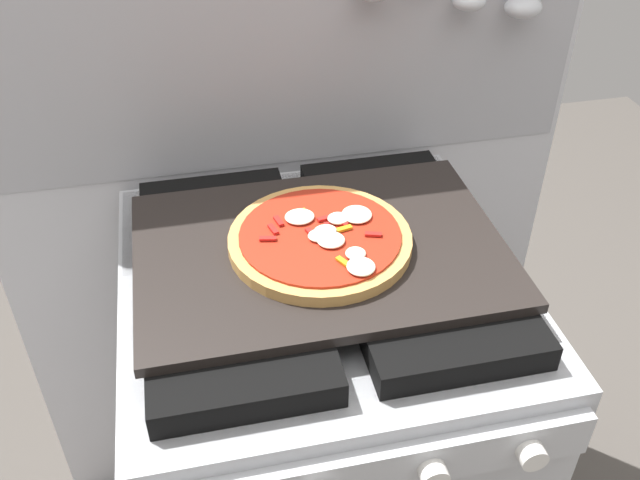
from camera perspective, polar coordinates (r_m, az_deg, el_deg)
kitchen_backsplash at (r=1.37m, az=-2.87°, el=3.72°), size 1.10×0.09×1.55m
stove at (r=1.37m, az=0.02°, el=-16.10°), size 0.60×0.64×0.90m
baking_tray at (r=1.04m, az=-0.00°, el=-0.79°), size 0.54×0.38×0.02m
pizza_left at (r=1.02m, az=0.20°, el=-0.05°), size 0.27×0.27×0.03m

